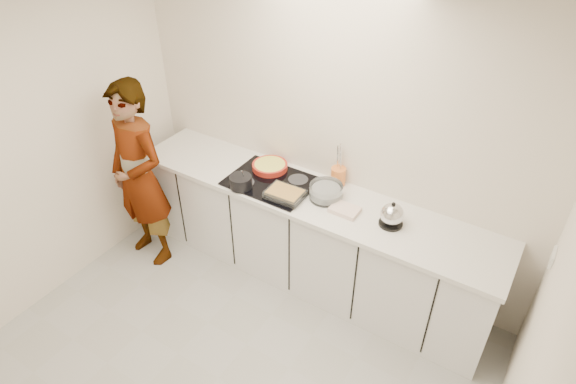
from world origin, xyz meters
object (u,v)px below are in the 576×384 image
Objects in this scene: tart_dish at (270,166)px; saucepan at (241,182)px; hob at (271,182)px; cook at (139,177)px; baking_dish at (285,194)px; utensil_crock at (338,176)px; mixing_bowl at (326,192)px; kettle at (392,215)px.

tart_dish is 0.36m from saucepan.
hob is 0.41× the size of cook.
baking_dish is 0.49m from utensil_crock.
cook reaches higher than mixing_bowl.
saucepan is 0.69× the size of mixing_bowl.
cook is (-1.27, -0.38, -0.08)m from baking_dish.
baking_dish is at bearing -39.75° from tart_dish.
tart_dish is 1.22× the size of baking_dish.
kettle reaches higher than utensil_crock.
hob is at bearing 32.34° from cook.
saucepan reaches higher than tart_dish.
utensil_crock is (-0.58, 0.26, -0.01)m from kettle.
mixing_bowl reaches higher than tart_dish.
hob is 0.27m from saucepan.
baking_dish is 1.97× the size of utensil_crock.
hob is 0.50m from mixing_bowl.
cook is (-0.88, -0.30, -0.10)m from saucepan.
kettle is (1.07, 0.01, 0.08)m from hob.
saucepan reaches higher than mixing_bowl.
saucepan is 0.71m from mixing_bowl.
kettle is at bearing -24.33° from utensil_crock.
mixing_bowl is (0.61, -0.10, 0.02)m from tart_dish.
tart_dish is 1.29× the size of mixing_bowl.
baking_dish is 1.31× the size of kettle.
hob is at bearing -150.17° from utensil_crock.
cook reaches higher than kettle.
tart_dish is at bearing 170.46° from mixing_bowl.
kettle is 1.50× the size of utensil_crock.
mixing_bowl is 1.64m from cook.
baking_dish is at bearing -122.69° from utensil_crock.
utensil_crock is 1.73m from cook.
tart_dish is 0.62m from mixing_bowl.
baking_dish is 0.17× the size of cook.
hob is at bearing 52.16° from saucepan.
saucepan is 0.39m from baking_dish.
saucepan is 1.29× the size of utensil_crock.
kettle is (0.85, 0.14, 0.04)m from baking_dish.
baking_dish is (0.34, -0.28, 0.00)m from tart_dish.
kettle reaches higher than hob.
mixing_bowl is (0.50, 0.05, 0.05)m from hob.
saucepan is at bearing -158.83° from mixing_bowl.
mixing_bowl is at bearing -9.54° from tart_dish.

